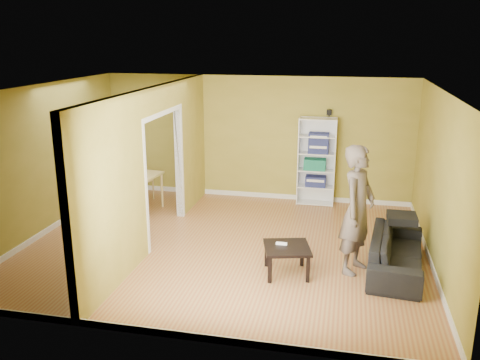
# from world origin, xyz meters

# --- Properties ---
(room_shell) EXTENTS (6.50, 6.50, 6.50)m
(room_shell) POSITION_xyz_m (0.00, 0.00, 1.30)
(room_shell) COLOR #A87E48
(room_shell) RESTS_ON ground
(partition) EXTENTS (0.22, 5.50, 2.60)m
(partition) POSITION_xyz_m (-1.20, 0.00, 1.30)
(partition) COLOR olive
(partition) RESTS_ON ground
(wall_speaker) EXTENTS (0.10, 0.10, 0.10)m
(wall_speaker) POSITION_xyz_m (1.50, 2.69, 1.90)
(wall_speaker) COLOR black
(wall_speaker) RESTS_ON room_shell
(sofa) EXTENTS (1.98, 1.01, 0.72)m
(sofa) POSITION_xyz_m (2.70, -0.33, 0.36)
(sofa) COLOR black
(sofa) RESTS_ON ground
(person) EXTENTS (1.00, 0.90, 2.24)m
(person) POSITION_xyz_m (2.09, -0.49, 1.12)
(person) COLOR slate
(person) RESTS_ON ground
(bookshelf) EXTENTS (0.76, 0.33, 1.80)m
(bookshelf) POSITION_xyz_m (1.30, 2.60, 0.90)
(bookshelf) COLOR white
(bookshelf) RESTS_ON ground
(paper_box_navy_a) EXTENTS (0.41, 0.27, 0.21)m
(paper_box_navy_a) POSITION_xyz_m (1.30, 2.56, 0.49)
(paper_box_navy_a) COLOR navy
(paper_box_navy_a) RESTS_ON bookshelf
(paper_box_teal) EXTENTS (0.44, 0.29, 0.22)m
(paper_box_teal) POSITION_xyz_m (1.27, 2.56, 0.85)
(paper_box_teal) COLOR #15717A
(paper_box_teal) RESTS_ON bookshelf
(paper_box_navy_b) EXTENTS (0.40, 0.26, 0.21)m
(paper_box_navy_b) POSITION_xyz_m (1.32, 2.56, 1.19)
(paper_box_navy_b) COLOR navy
(paper_box_navy_b) RESTS_ON bookshelf
(paper_box_navy_c) EXTENTS (0.40, 0.26, 0.20)m
(paper_box_navy_c) POSITION_xyz_m (1.32, 2.56, 1.39)
(paper_box_navy_c) COLOR navy
(paper_box_navy_c) RESTS_ON bookshelf
(coffee_table) EXTENTS (0.65, 0.65, 0.43)m
(coffee_table) POSITION_xyz_m (1.12, -0.82, 0.37)
(coffee_table) COLOR black
(coffee_table) RESTS_ON ground
(game_controller) EXTENTS (0.16, 0.04, 0.03)m
(game_controller) POSITION_xyz_m (1.03, -0.76, 0.45)
(game_controller) COLOR white
(game_controller) RESTS_ON coffee_table
(dining_table) EXTENTS (1.20, 0.80, 0.75)m
(dining_table) POSITION_xyz_m (-2.33, 1.40, 0.67)
(dining_table) COLOR tan
(dining_table) RESTS_ON ground
(chair_left) EXTENTS (0.46, 0.46, 0.87)m
(chair_left) POSITION_xyz_m (-3.15, 1.47, 0.43)
(chair_left) COLOR tan
(chair_left) RESTS_ON ground
(chair_near) EXTENTS (0.45, 0.45, 0.96)m
(chair_near) POSITION_xyz_m (-2.32, 0.75, 0.48)
(chair_near) COLOR tan
(chair_near) RESTS_ON ground
(chair_far) EXTENTS (0.55, 0.55, 0.96)m
(chair_far) POSITION_xyz_m (-2.31, 2.05, 0.48)
(chair_far) COLOR #D2B87F
(chair_far) RESTS_ON ground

